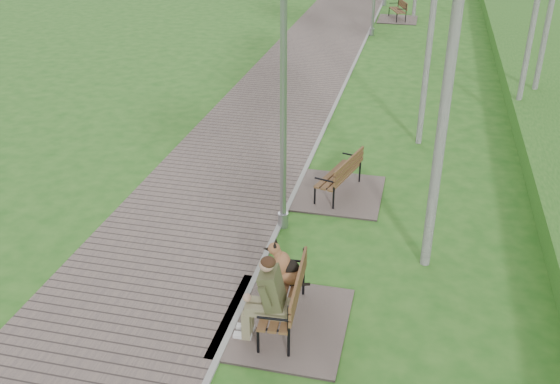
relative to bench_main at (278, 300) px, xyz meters
The scene contains 7 objects.
ground 1.65m from the bench_main, 115.29° to the right, with size 120.00×120.00×0.00m, color #27621C.
walkway 20.22m from the bench_main, 96.89° to the left, with size 3.50×67.00×0.04m, color #675853.
kerb 20.09m from the bench_main, 91.93° to the left, with size 0.10×67.00×0.05m, color #999993.
bench_main is the anchor object (origin of this frame).
bench_second 4.64m from the bench_main, 86.78° to the left, with size 1.86×2.06×1.14m.
bench_third 22.72m from the bench_main, 89.17° to the left, with size 1.80×2.00×1.11m.
lamp_post_near 3.64m from the bench_main, 101.44° to the left, with size 0.21×0.21×5.35m.
Camera 1 is at (2.50, -6.12, 6.45)m, focal length 40.00 mm.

